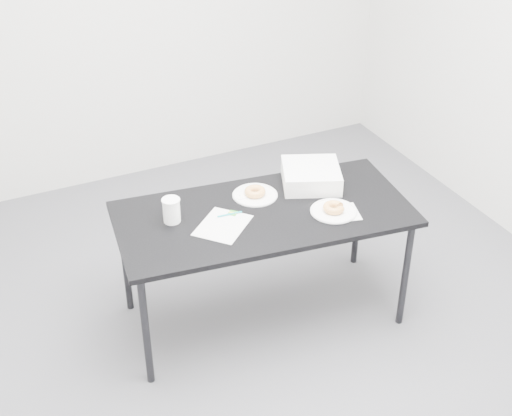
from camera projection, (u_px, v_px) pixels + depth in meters
name	position (u px, v px, depth m)	size (l,w,h in m)	color
floor	(248.00, 331.00, 3.96)	(4.00, 4.00, 0.00)	#4D4D52
table	(264.00, 220.00, 3.73)	(1.61, 0.90, 0.70)	black
scorecard	(223.00, 225.00, 3.59)	(0.22, 0.28, 0.00)	silver
logo_patch	(233.00, 213.00, 3.68)	(0.05, 0.05, 0.00)	green
pen	(230.00, 214.00, 3.67)	(0.01, 0.01, 0.13)	#0D8996
napkin	(342.00, 213.00, 3.69)	(0.17, 0.17, 0.00)	silver
plate_near	(334.00, 211.00, 3.69)	(0.24, 0.24, 0.01)	white
donut_near	(334.00, 208.00, 3.68)	(0.11, 0.11, 0.04)	#DC8845
plate_far	(255.00, 195.00, 3.84)	(0.24, 0.24, 0.01)	white
donut_far	(255.00, 192.00, 3.82)	(0.11, 0.11, 0.04)	#DC8845
coffee_cup	(171.00, 210.00, 3.59)	(0.09, 0.09, 0.13)	white
cup_lid	(241.00, 196.00, 3.82)	(0.08, 0.08, 0.01)	white
bakery_box	(311.00, 176.00, 3.92)	(0.31, 0.31, 0.10)	white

